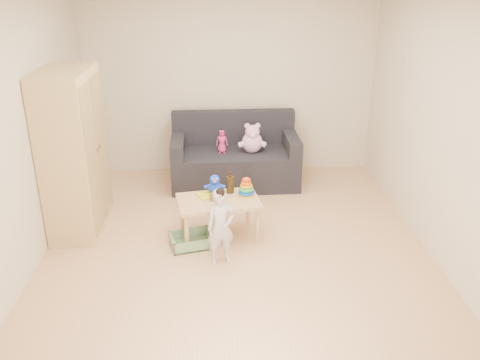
{
  "coord_description": "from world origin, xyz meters",
  "views": [
    {
      "loc": [
        -0.17,
        -4.74,
        2.75
      ],
      "look_at": [
        0.05,
        0.25,
        0.65
      ],
      "focal_mm": 38.0,
      "sensor_mm": 36.0,
      "label": 1
    }
  ],
  "objects_px": {
    "sofa": "(235,167)",
    "play_table": "(219,219)",
    "wardrobe": "(74,153)",
    "toddler": "(221,228)"
  },
  "relations": [
    {
      "from": "wardrobe",
      "to": "sofa",
      "type": "xyz_separation_m",
      "value": [
        1.79,
        1.18,
        -0.66
      ]
    },
    {
      "from": "play_table",
      "to": "sofa",
      "type": "bearing_deg",
      "value": 81.3
    },
    {
      "from": "sofa",
      "to": "toddler",
      "type": "height_order",
      "value": "toddler"
    },
    {
      "from": "sofa",
      "to": "play_table",
      "type": "height_order",
      "value": "sofa"
    },
    {
      "from": "wardrobe",
      "to": "play_table",
      "type": "bearing_deg",
      "value": -11.69
    },
    {
      "from": "wardrobe",
      "to": "sofa",
      "type": "height_order",
      "value": "wardrobe"
    },
    {
      "from": "play_table",
      "to": "toddler",
      "type": "distance_m",
      "value": 0.52
    },
    {
      "from": "play_table",
      "to": "toddler",
      "type": "xyz_separation_m",
      "value": [
        0.02,
        -0.5,
        0.15
      ]
    },
    {
      "from": "wardrobe",
      "to": "play_table",
      "type": "distance_m",
      "value": 1.73
    },
    {
      "from": "wardrobe",
      "to": "toddler",
      "type": "bearing_deg",
      "value": -27.44
    }
  ]
}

